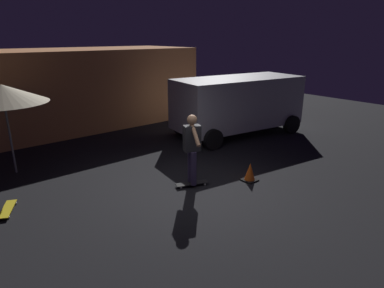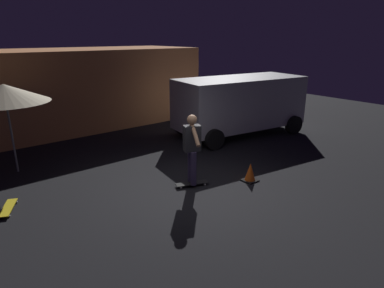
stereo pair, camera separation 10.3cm
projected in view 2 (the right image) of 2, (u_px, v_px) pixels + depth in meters
name	position (u px, v px, depth m)	size (l,w,h in m)	color
ground_plane	(192.00, 192.00, 7.63)	(28.00, 28.00, 0.00)	black
low_building	(30.00, 92.00, 12.02)	(12.81, 3.71, 2.94)	#C67A47
parked_van	(240.00, 102.00, 11.76)	(4.83, 2.78, 2.03)	#B2B2B7
patio_umbrella	(4.00, 93.00, 8.12)	(2.10, 2.10, 2.30)	slate
skateboard_ridden	(192.00, 183.00, 7.92)	(0.80, 0.46, 0.07)	black
skateboard_spare	(8.00, 208.00, 6.80)	(0.51, 0.79, 0.07)	gold
skater	(192.00, 145.00, 7.61)	(0.43, 0.95, 1.67)	#382D4C
traffic_cone	(250.00, 173.00, 8.13)	(0.34, 0.34, 0.46)	black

